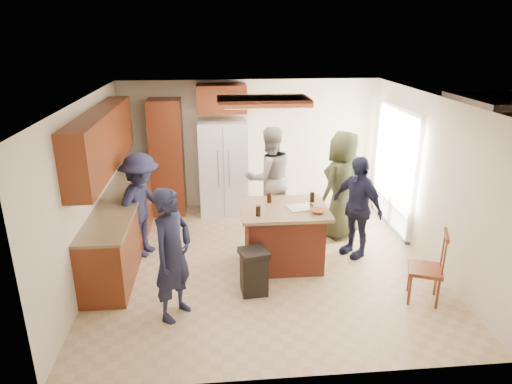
{
  "coord_description": "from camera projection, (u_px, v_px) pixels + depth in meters",
  "views": [
    {
      "loc": [
        -0.7,
        -6.24,
        3.41
      ],
      "look_at": [
        -0.12,
        0.0,
        1.15
      ],
      "focal_mm": 32.0,
      "sensor_mm": 36.0,
      "label": 1
    }
  ],
  "objects": [
    {
      "name": "trash_bin",
      "position": [
        254.0,
        271.0,
        6.15
      ],
      "size": [
        0.43,
        0.43,
        0.63
      ],
      "color": "black",
      "rests_on": "ground"
    },
    {
      "name": "island_items",
      "position": [
        300.0,
        207.0,
        6.6
      ],
      "size": [
        1.02,
        0.64,
        0.15
      ],
      "color": "silver",
      "rests_on": "kitchen_island"
    },
    {
      "name": "refrigerator",
      "position": [
        223.0,
        168.0,
        8.69
      ],
      "size": [
        0.9,
        0.76,
        1.8
      ],
      "color": "white",
      "rests_on": "ground"
    },
    {
      "name": "person_side_right",
      "position": [
        357.0,
        207.0,
        7.04
      ],
      "size": [
        0.9,
        1.06,
        1.62
      ],
      "primitive_type": "imported",
      "rotation": [
        0.0,
        0.0,
        -1.04
      ],
      "color": "#1A1C35",
      "rests_on": "ground"
    },
    {
      "name": "spindle_chair",
      "position": [
        427.0,
        270.0,
        5.92
      ],
      "size": [
        0.55,
        0.55,
        0.99
      ],
      "color": "maroon",
      "rests_on": "ground"
    },
    {
      "name": "left_cabinetry",
      "position": [
        114.0,
        200.0,
        6.92
      ],
      "size": [
        0.64,
        3.0,
        2.3
      ],
      "color": "maroon",
      "rests_on": "ground"
    },
    {
      "name": "person_counter",
      "position": [
        142.0,
        205.0,
        7.04
      ],
      "size": [
        0.9,
        1.18,
        1.65
      ],
      "primitive_type": "imported",
      "rotation": [
        0.0,
        0.0,
        1.14
      ],
      "color": "#1B1C36",
      "rests_on": "ground"
    },
    {
      "name": "kitchen_island",
      "position": [
        283.0,
        236.0,
        6.83
      ],
      "size": [
        1.28,
        1.03,
        0.93
      ],
      "color": "#943B26",
      "rests_on": "ground"
    },
    {
      "name": "person_front_left",
      "position": [
        173.0,
        255.0,
        5.47
      ],
      "size": [
        0.71,
        0.76,
        1.69
      ],
      "primitive_type": "imported",
      "rotation": [
        0.0,
        0.0,
        1.01
      ],
      "color": "#1A1C35",
      "rests_on": "ground"
    },
    {
      "name": "person_behind_left",
      "position": [
        269.0,
        178.0,
        8.04
      ],
      "size": [
        1.0,
        0.76,
        1.84
      ],
      "primitive_type": "imported",
      "rotation": [
        0.0,
        0.0,
        3.4
      ],
      "color": "gray",
      "rests_on": "ground"
    },
    {
      "name": "person_behind_right",
      "position": [
        342.0,
        185.0,
        7.66
      ],
      "size": [
        1.07,
        1.01,
        1.84
      ],
      "primitive_type": "imported",
      "rotation": [
        0.0,
        0.0,
        3.78
      ],
      "color": "#31361F",
      "rests_on": "ground"
    },
    {
      "name": "back_wall_units",
      "position": [
        181.0,
        143.0,
        8.54
      ],
      "size": [
        1.8,
        0.6,
        2.45
      ],
      "color": "maroon",
      "rests_on": "ground"
    },
    {
      "name": "room_shell",
      "position": [
        482.0,
        170.0,
        8.69
      ],
      "size": [
        8.0,
        5.2,
        5.0
      ],
      "color": "tan",
      "rests_on": "ground"
    }
  ]
}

